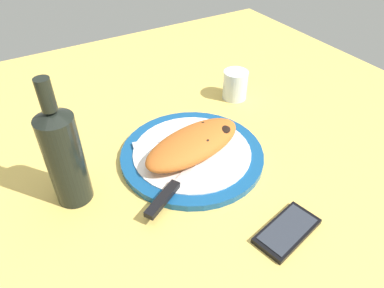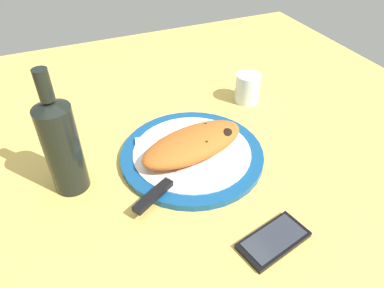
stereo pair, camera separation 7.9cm
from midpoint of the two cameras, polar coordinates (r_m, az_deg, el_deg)
The scene contains 8 objects.
ground_plane at distance 82.23cm, azimuth 2.74°, elevation -3.02°, with size 150.00×150.00×3.00cm, color #DBB756.
plate at distance 80.65cm, azimuth 2.79°, elevation -1.76°, with size 32.36×32.36×1.87cm.
calzone at distance 78.00cm, azimuth 2.99°, elevation -0.07°, with size 26.47×15.34×5.02cm.
fork at distance 83.20cm, azimuth -1.69°, elevation 0.81°, with size 17.10×5.74×0.40cm.
knife at distance 70.88cm, azimuth -1.54°, elevation -7.17°, with size 20.32×12.74×1.20cm.
smartphone at distance 67.67cm, azimuth 16.37°, elevation -14.77°, with size 14.01×9.06×1.16cm.
water_glass at distance 100.77cm, azimuth 11.14°, elevation 8.47°, with size 6.85×6.85×8.07cm.
wine_bottle at distance 70.46cm, azimuth -17.31°, elevation -0.21°, with size 7.00×7.00×26.73cm.
Camera 2 is at (24.33, 56.23, 53.48)cm, focal length 33.19 mm.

